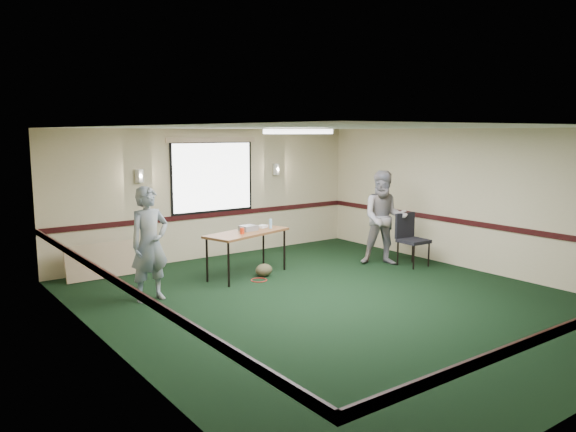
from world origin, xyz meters
TOP-DOWN VIEW (x-y plane):
  - ground at (0.00, 0.00)m, footprint 8.00×8.00m
  - room_shell at (0.00, 2.12)m, footprint 8.00×8.02m
  - folding_table at (-0.28, 2.19)m, footprint 1.77×1.08m
  - projector at (-0.20, 2.26)m, footprint 0.32×0.27m
  - game_console at (0.20, 2.39)m, footprint 0.21×0.19m
  - red_cup at (-0.47, 2.04)m, footprint 0.07×0.07m
  - water_bottle at (0.26, 2.21)m, footprint 0.06×0.06m
  - duffel_bag at (-0.06, 1.97)m, footprint 0.39×0.33m
  - cable_coil at (-0.29, 1.78)m, footprint 0.38×0.38m
  - folded_table at (-2.52, 3.60)m, footprint 1.26×0.20m
  - conference_chair at (2.79, 1.01)m, footprint 0.52×0.54m
  - person_left at (-2.31, 1.80)m, footprint 0.71×0.52m
  - person_right at (2.41, 1.35)m, footprint 1.16×1.13m

SIDE VIEW (x-z plane):
  - ground at x=0.00m, z-range 0.00..0.00m
  - cable_coil at x=-0.29m, z-range 0.00..0.01m
  - duffel_bag at x=-0.06m, z-range 0.00..0.23m
  - folded_table at x=-2.52m, z-range 0.00..0.64m
  - conference_chair at x=2.79m, z-range 0.09..1.12m
  - folding_table at x=-0.28m, z-range 0.35..1.18m
  - game_console at x=0.20m, z-range 0.83..0.87m
  - projector at x=-0.20m, z-range 0.83..0.92m
  - red_cup at x=-0.47m, z-range 0.83..0.94m
  - person_left at x=-2.31m, z-range 0.00..1.81m
  - water_bottle at x=0.26m, z-range 0.83..1.01m
  - person_right at x=2.41m, z-range 0.00..1.88m
  - room_shell at x=0.00m, z-range -2.42..5.58m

